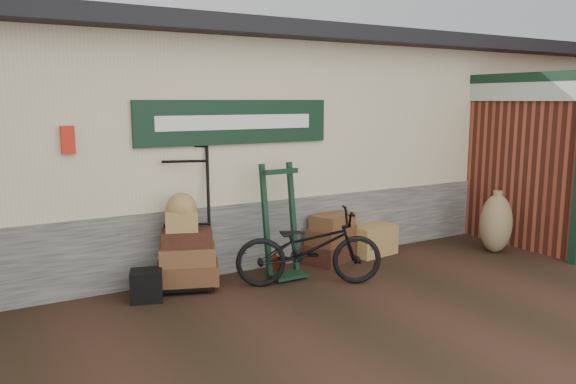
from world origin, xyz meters
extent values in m
plane|color=black|center=(0.00, 0.00, 0.00)|extent=(80.00, 80.00, 0.00)
cube|color=#4C4C47|center=(0.00, 2.75, 0.45)|extent=(14.00, 3.54, 0.90)
cube|color=beige|center=(0.00, 2.75, 1.95)|extent=(14.00, 3.50, 2.10)
cube|color=black|center=(0.00, 2.60, 3.10)|extent=(14.40, 4.10, 0.20)
cube|color=black|center=(-0.30, 0.97, 1.95)|extent=(2.60, 0.06, 0.55)
cube|color=white|center=(-0.30, 0.94, 1.95)|extent=(2.10, 0.01, 0.18)
cube|color=red|center=(-2.30, 0.97, 1.80)|extent=(0.14, 0.10, 0.30)
cube|color=maroon|center=(4.70, 1.20, 1.30)|extent=(1.60, 4.50, 2.60)
cube|color=#194C2D|center=(3.88, 0.20, 2.35)|extent=(0.04, 2.40, 0.28)
cube|color=black|center=(3.88, 0.20, 2.55)|extent=(0.05, 2.50, 0.14)
cube|color=#8D5D38|center=(1.76, 0.78, 0.22)|extent=(0.72, 0.53, 0.43)
cube|color=black|center=(-1.63, 0.54, 0.17)|extent=(0.42, 0.39, 0.35)
imported|color=black|center=(0.23, 0.08, 0.52)|extent=(1.29, 1.87, 1.03)
ellipsoid|color=olive|center=(3.40, -0.04, 0.43)|extent=(0.67, 0.63, 0.86)
camera|label=1|loc=(-3.29, -5.46, 2.22)|focal=35.00mm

